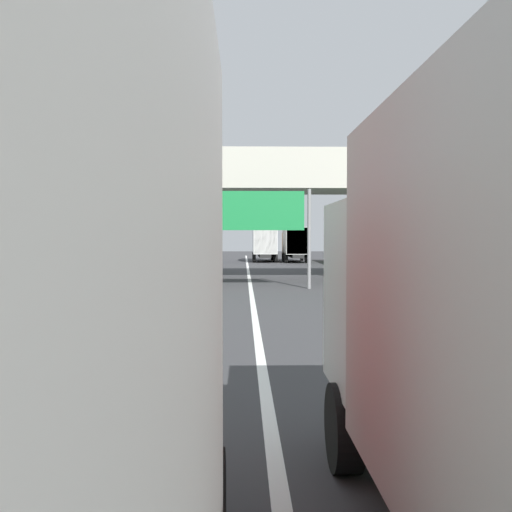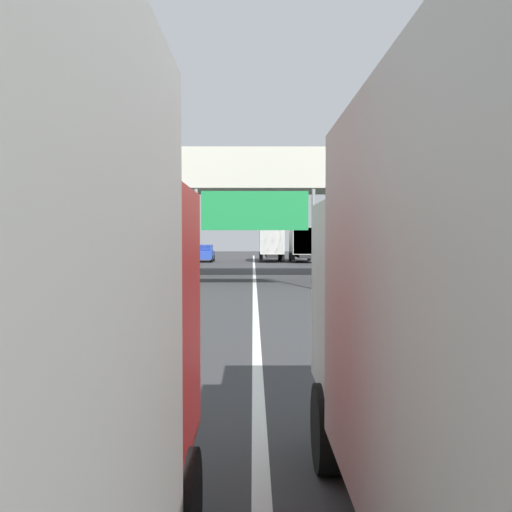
# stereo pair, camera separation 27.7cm
# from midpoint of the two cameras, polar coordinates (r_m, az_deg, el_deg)

# --- Properties ---
(lane_centre_stripe) EXTENTS (0.20, 98.80, 0.01)m
(lane_centre_stripe) POSITION_cam_midpoint_polar(r_m,az_deg,el_deg) (25.25, -0.79, -3.80)
(lane_centre_stripe) COLOR white
(lane_centre_stripe) RESTS_ON ground
(overpass_bridge) EXTENTS (40.00, 4.80, 7.36)m
(overpass_bridge) POSITION_cam_midpoint_polar(r_m,az_deg,el_deg) (32.60, -0.91, 7.18)
(overpass_bridge) COLOR #ADA89E
(overpass_bridge) RESTS_ON ground
(overhead_highway_sign) EXTENTS (5.88, 0.18, 4.86)m
(overhead_highway_sign) POSITION_cam_midpoint_polar(r_m,az_deg,el_deg) (27.27, -0.83, 4.05)
(overhead_highway_sign) COLOR slate
(overhead_highway_sign) RESTS_ON ground
(truck_orange) EXTENTS (2.44, 7.30, 3.44)m
(truck_orange) POSITION_cam_midpoint_polar(r_m,az_deg,el_deg) (56.27, 3.85, 1.37)
(truck_orange) COLOR black
(truck_orange) RESTS_ON ground
(truck_silver) EXTENTS (2.44, 7.30, 3.44)m
(truck_silver) POSITION_cam_midpoint_polar(r_m,az_deg,el_deg) (56.98, 0.70, 1.38)
(truck_silver) COLOR black
(truck_silver) RESTS_ON ground
(car_blue) EXTENTS (1.86, 4.10, 1.72)m
(car_blue) POSITION_cam_midpoint_polar(r_m,az_deg,el_deg) (56.35, -6.11, 0.27)
(car_blue) COLOR #233D9E
(car_blue) RESTS_ON ground
(construction_barrel_4) EXTENTS (0.57, 0.57, 0.90)m
(construction_barrel_4) POSITION_cam_midpoint_polar(r_m,az_deg,el_deg) (16.90, 22.78, -5.28)
(construction_barrel_4) COLOR orange
(construction_barrel_4) RESTS_ON ground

